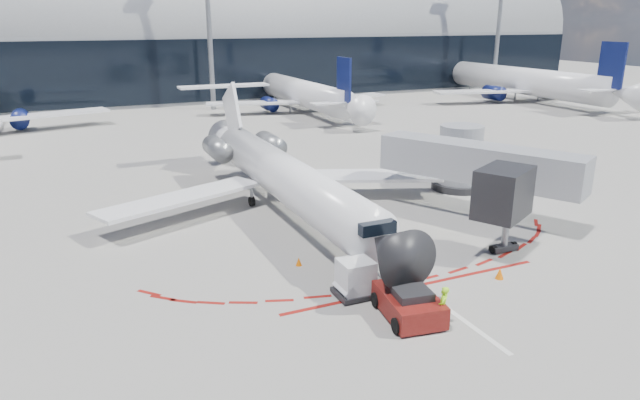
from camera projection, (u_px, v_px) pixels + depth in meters
name	position (u px, v px, depth m)	size (l,w,h in m)	color
ground	(319.00, 214.00, 37.30)	(260.00, 260.00, 0.00)	slate
apron_centerline	(307.00, 206.00, 39.04)	(0.25, 40.00, 0.01)	silver
apron_stop_bar	(417.00, 286.00, 27.30)	(14.00, 0.25, 0.01)	maroon
terminal_building	(154.00, 43.00, 91.25)	(150.00, 24.15, 24.00)	gray
jet_bridge	(473.00, 165.00, 37.59)	(10.03, 15.20, 4.90)	#9A9BA2
light_mast_centre	(209.00, 17.00, 77.23)	(0.70, 0.70, 25.00)	gray
light_mast_east	(499.00, 18.00, 96.71)	(0.70, 0.70, 25.00)	gray
regional_jet	(280.00, 173.00, 37.65)	(24.16, 29.80, 7.46)	white
pushback_tug	(409.00, 303.00, 24.30)	(2.73, 5.51, 1.40)	#5B100D
ramp_worker	(443.00, 307.00, 23.46)	(0.65, 0.43, 1.78)	#A7FF1A
uld_container	(356.00, 278.00, 26.08)	(1.88, 1.60, 1.76)	black
safety_cone_left	(299.00, 262.00, 29.49)	(0.32, 0.32, 0.45)	orange
safety_cone_right	(500.00, 273.00, 27.97)	(0.41, 0.41, 0.57)	orange
bg_airliner_1	(301.00, 74.00, 78.08)	(31.08, 32.91, 10.06)	white
bg_airliner_2	(525.00, 62.00, 88.28)	(36.51, 38.66, 11.81)	white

